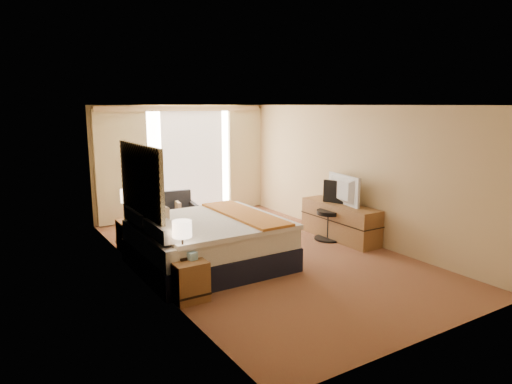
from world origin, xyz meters
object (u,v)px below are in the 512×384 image
nightstand_left (188,279)px  desk_chair (330,213)px  floor_lamp (130,173)px  loveseat (167,217)px  bed (208,242)px  nightstand_right (132,235)px  media_dresser (340,221)px  television (339,190)px  lamp_right (128,197)px  lamp_left (182,230)px

nightstand_left → desk_chair: bearing=18.0°
floor_lamp → desk_chair: (2.98, -3.21, -0.64)m
loveseat → desk_chair: 3.44m
nightstand_left → bed: 1.30m
nightstand_right → bed: bearing=-61.5°
nightstand_left → loveseat: bearing=73.1°
loveseat → desk_chair: desk_chair is taller
media_dresser → television: television is taller
desk_chair → television: (0.12, -0.10, 0.48)m
loveseat → bed: bearing=-87.4°
nightstand_right → media_dresser: 3.97m
loveseat → floor_lamp: 1.32m
nightstand_left → loveseat: loveseat is taller
media_dresser → bed: bearing=-179.3°
media_dresser → floor_lamp: (-3.15, 3.30, 0.80)m
lamp_right → loveseat: bearing=43.0°
nightstand_right → lamp_left: (-0.05, -2.48, 0.70)m
media_dresser → television: size_ratio=1.80×
media_dresser → desk_chair: bearing=150.4°
lamp_right → floor_lamp: bearing=72.5°
nightstand_right → lamp_left: size_ratio=1.01×
television → media_dresser: bearing=-76.7°
bed → lamp_right: size_ratio=3.96×
desk_chair → television: bearing=-64.4°
desk_chair → lamp_left: desk_chair is taller
lamp_right → television: size_ratio=0.58×
media_dresser → lamp_left: size_ratio=3.29×
nightstand_left → television: television is taller
lamp_right → television: (3.68, -1.46, -0.01)m
nightstand_left → floor_lamp: (0.55, 4.35, 0.88)m
floor_lamp → television: bearing=-46.9°
nightstand_left → desk_chair: desk_chair is taller
nightstand_left → television: (3.65, 1.05, 0.71)m
bed → floor_lamp: (-0.25, 3.34, 0.75)m
floor_lamp → television: size_ratio=1.63×
media_dresser → bed: size_ratio=0.79×
loveseat → floor_lamp: bearing=131.4°
lamp_right → television: television is taller
nightstand_left → lamp_left: bearing=154.1°
bed → floor_lamp: size_ratio=1.40×
nightstand_right → bed: 1.70m
nightstand_right → lamp_right: lamp_right is taller
desk_chair → lamp_right: size_ratio=1.99×
bed → floor_lamp: 3.43m
nightstand_left → nightstand_right: size_ratio=1.00×
lamp_right → desk_chair: bearing=-20.9°
bed → nightstand_right: bearing=118.5°
nightstand_right → desk_chair: desk_chair is taller
floor_lamp → lamp_right: (-0.58, -1.85, -0.16)m
lamp_left → lamp_right: 2.48m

